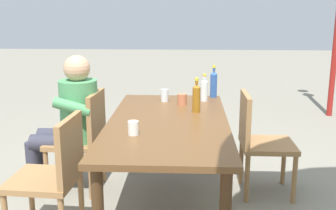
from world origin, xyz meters
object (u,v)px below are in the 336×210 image
(chair_near_left, at_px, (84,136))
(person_in_white_shirt, at_px, (70,117))
(cup_glass, at_px, (165,95))
(cup_white, at_px, (133,128))
(bottle_amber, at_px, (196,97))
(bottle_clear, at_px, (204,89))
(bottle_blue, at_px, (214,84))
(dining_table, at_px, (168,132))
(cup_terracotta, at_px, (182,99))
(chair_far_left, at_px, (258,138))
(chair_near_right, at_px, (54,172))

(chair_near_left, height_order, person_in_white_shirt, person_in_white_shirt)
(cup_glass, relative_size, cup_white, 1.16)
(person_in_white_shirt, height_order, bottle_amber, person_in_white_shirt)
(bottle_clear, bearing_deg, bottle_blue, 150.01)
(dining_table, relative_size, cup_terracotta, 18.92)
(person_in_white_shirt, bearing_deg, chair_far_left, 89.99)
(chair_far_left, bearing_deg, bottle_blue, -139.51)
(bottle_clear, bearing_deg, chair_far_left, 59.72)
(bottle_amber, bearing_deg, bottle_blue, 163.06)
(person_in_white_shirt, xyz_separation_m, cup_glass, (-0.23, 0.79, 0.14))
(bottle_blue, distance_m, cup_glass, 0.49)
(cup_white, bearing_deg, bottle_blue, 153.13)
(cup_glass, height_order, cup_terracotta, cup_glass)
(person_in_white_shirt, height_order, cup_terracotta, person_in_white_shirt)
(dining_table, distance_m, chair_far_left, 0.86)
(person_in_white_shirt, relative_size, bottle_amber, 4.24)
(chair_near_left, relative_size, cup_white, 9.36)
(chair_near_left, xyz_separation_m, person_in_white_shirt, (-0.01, -0.11, 0.17))
(bottle_clear, bearing_deg, cup_white, -26.36)
(person_in_white_shirt, xyz_separation_m, cup_white, (0.75, 0.64, 0.13))
(person_in_white_shirt, xyz_separation_m, bottle_amber, (0.13, 1.07, 0.21))
(cup_terracotta, bearing_deg, bottle_amber, 25.45)
(chair_near_left, bearing_deg, cup_glass, 109.29)
(person_in_white_shirt, bearing_deg, bottle_amber, 83.06)
(bottle_amber, height_order, bottle_blue, bottle_blue)
(dining_table, height_order, chair_near_left, chair_near_left)
(dining_table, xyz_separation_m, cup_glass, (-0.63, -0.06, 0.14))
(dining_table, height_order, chair_near_right, chair_near_right)
(dining_table, distance_m, cup_glass, 0.65)
(cup_terracotta, bearing_deg, chair_near_left, -81.70)
(cup_white, bearing_deg, person_in_white_shirt, -139.46)
(dining_table, xyz_separation_m, cup_terracotta, (-0.51, 0.10, 0.13))
(cup_glass, bearing_deg, dining_table, 5.47)
(chair_near_left, bearing_deg, bottle_blue, 110.87)
(dining_table, distance_m, bottle_clear, 0.75)
(bottle_clear, height_order, bottle_blue, bottle_blue)
(bottle_amber, xyz_separation_m, cup_terracotta, (-0.25, -0.12, -0.07))
(chair_far_left, distance_m, bottle_amber, 0.66)
(dining_table, relative_size, bottle_blue, 5.93)
(bottle_amber, relative_size, cup_white, 2.99)
(chair_near_left, relative_size, cup_glass, 8.04)
(bottle_blue, xyz_separation_m, cup_white, (1.17, -0.59, -0.08))
(chair_near_right, xyz_separation_m, bottle_amber, (-0.67, 0.96, 0.38))
(chair_far_left, distance_m, cup_glass, 0.89)
(bottle_blue, relative_size, cup_terracotta, 3.19)
(dining_table, xyz_separation_m, chair_near_left, (-0.39, -0.74, -0.17))
(chair_far_left, height_order, bottle_clear, bottle_clear)
(cup_terracotta, bearing_deg, chair_far_left, 79.77)
(bottle_clear, xyz_separation_m, cup_glass, (0.03, -0.35, -0.05))
(chair_near_right, bearing_deg, bottle_clear, 135.90)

